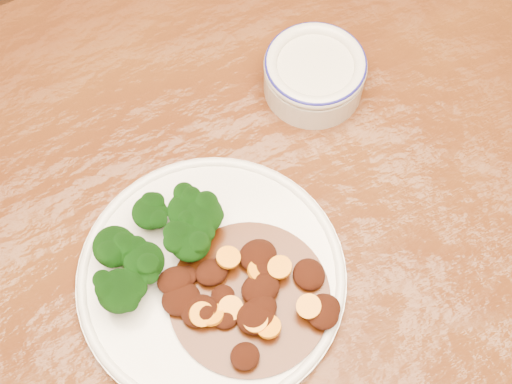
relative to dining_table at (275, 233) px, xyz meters
name	(u,v)px	position (x,y,z in m)	size (l,w,h in m)	color
ground	(268,355)	(0.00, 0.00, -0.67)	(4.00, 4.00, 0.00)	#462011
dining_table	(275,233)	(0.00, 0.00, 0.00)	(1.57, 1.03, 0.75)	#572C0F
dinner_plate	(212,277)	(-0.10, -0.05, 0.09)	(0.30, 0.30, 0.02)	white
broccoli_florets	(158,242)	(-0.15, -0.01, 0.13)	(0.16, 0.12, 0.05)	#578444
mince_stew	(247,296)	(-0.08, -0.10, 0.10)	(0.18, 0.18, 0.03)	#421D07
dip_bowl	(314,73)	(0.11, 0.14, 0.11)	(0.13, 0.13, 0.06)	beige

